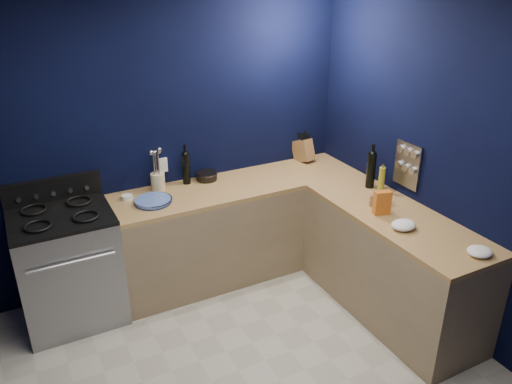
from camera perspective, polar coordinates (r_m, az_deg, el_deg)
wall_back at (r=4.49m, az=-10.83°, el=5.71°), size 3.50×0.02×2.60m
wall_right at (r=4.01m, az=22.52°, el=1.97°), size 0.02×3.50×2.60m
cab_back at (r=4.75m, az=-1.89°, el=-4.24°), size 2.30×0.63×0.86m
top_back at (r=4.55m, az=-1.97°, el=0.75°), size 2.30×0.63×0.04m
cab_right at (r=4.35m, az=15.02°, el=-8.10°), size 0.63×1.67×0.86m
top_right at (r=4.13m, az=15.69°, el=-2.81°), size 0.63×1.67×0.04m
gas_range at (r=4.38m, az=-20.34°, el=-8.14°), size 0.76×0.66×0.92m
oven_door at (r=4.12m, az=-19.64°, el=-10.42°), size 0.59×0.02×0.42m
cooktop at (r=4.16m, az=-21.28°, el=-2.58°), size 0.76×0.66×0.03m
backguard at (r=4.39m, az=-22.02°, el=0.23°), size 0.76×0.06×0.20m
spice_panel at (r=4.38m, az=16.74°, el=2.95°), size 0.02×0.28×0.38m
wall_outlet at (r=4.54m, az=-10.53°, el=3.01°), size 0.09×0.02×0.13m
plate_stack at (r=4.24m, az=-11.58°, el=-1.01°), size 0.35×0.35×0.04m
ramekin at (r=4.37m, az=-14.36°, el=-0.57°), size 0.10×0.10×0.04m
utensil_crock at (r=4.46m, az=-11.02°, el=1.15°), size 0.16×0.16×0.15m
wine_bottle_back at (r=4.53m, az=-7.90°, el=2.63°), size 0.09×0.09×0.28m
lemon_basket at (r=4.63m, az=-5.61°, el=1.81°), size 0.25×0.25×0.07m
knife_block at (r=5.07m, az=5.36°, el=4.70°), size 0.16×0.27×0.26m
wine_bottle_right at (r=4.52m, az=12.87°, el=2.39°), size 0.10×0.10×0.31m
oil_bottle at (r=4.45m, az=14.00°, el=1.33°), size 0.06×0.06×0.23m
spice_jar_near at (r=4.20m, az=13.00°, el=-0.97°), size 0.06×0.06×0.10m
spice_jar_far at (r=4.28m, az=14.51°, el=-0.65°), size 0.06×0.06×0.10m
crouton_bag at (r=4.07m, az=14.07°, el=-1.19°), size 0.14×0.09×0.19m
towel_front at (r=3.91m, az=16.34°, el=-3.60°), size 0.20×0.18×0.07m
towel_end at (r=3.76m, az=23.96°, el=-6.17°), size 0.19×0.18×0.05m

